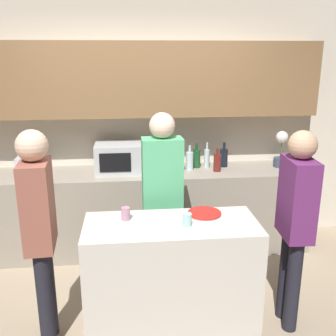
# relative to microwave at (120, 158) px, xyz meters

# --- Properties ---
(ground_plane) EXTENTS (14.00, 14.00, 0.00)m
(ground_plane) POSITION_rel_microwave_xyz_m (0.20, -1.42, -1.04)
(ground_plane) COLOR gray
(back_wall) EXTENTS (6.40, 0.40, 2.70)m
(back_wall) POSITION_rel_microwave_xyz_m (0.20, 0.24, 0.50)
(back_wall) COLOR beige
(back_wall) RESTS_ON ground_plane
(back_counter) EXTENTS (3.60, 0.62, 0.89)m
(back_counter) POSITION_rel_microwave_xyz_m (0.20, -0.03, -0.59)
(back_counter) COLOR gray
(back_counter) RESTS_ON ground_plane
(kitchen_island) EXTENTS (1.29, 0.55, 0.89)m
(kitchen_island) POSITION_rel_microwave_xyz_m (0.39, -1.36, -0.59)
(kitchen_island) COLOR beige
(kitchen_island) RESTS_ON ground_plane
(microwave) EXTENTS (0.52, 0.39, 0.30)m
(microwave) POSITION_rel_microwave_xyz_m (0.00, 0.00, 0.00)
(microwave) COLOR #B7BABC
(microwave) RESTS_ON back_counter
(toaster) EXTENTS (0.26, 0.16, 0.18)m
(toaster) POSITION_rel_microwave_xyz_m (-0.92, 0.00, -0.06)
(toaster) COLOR silver
(toaster) RESTS_ON back_counter
(potted_plant) EXTENTS (0.14, 0.14, 0.40)m
(potted_plant) POSITION_rel_microwave_xyz_m (1.73, 0.00, 0.05)
(potted_plant) COLOR #333D4C
(potted_plant) RESTS_ON back_counter
(bottle_0) EXTENTS (0.07, 0.07, 0.27)m
(bottle_0) POSITION_rel_microwave_xyz_m (0.53, -0.04, -0.05)
(bottle_0) COLOR black
(bottle_0) RESTS_ON back_counter
(bottle_1) EXTENTS (0.06, 0.06, 0.27)m
(bottle_1) POSITION_rel_microwave_xyz_m (0.63, -0.06, -0.05)
(bottle_1) COLOR silver
(bottle_1) RESTS_ON back_counter
(bottle_2) EXTENTS (0.08, 0.08, 0.27)m
(bottle_2) POSITION_rel_microwave_xyz_m (0.73, -0.01, -0.05)
(bottle_2) COLOR silver
(bottle_2) RESTS_ON back_counter
(bottle_3) EXTENTS (0.08, 0.08, 0.27)m
(bottle_3) POSITION_rel_microwave_xyz_m (0.82, 0.07, -0.05)
(bottle_3) COLOR #194723
(bottle_3) RESTS_ON back_counter
(bottle_4) EXTENTS (0.06, 0.06, 0.28)m
(bottle_4) POSITION_rel_microwave_xyz_m (0.93, 0.06, -0.04)
(bottle_4) COLOR silver
(bottle_4) RESTS_ON back_counter
(bottle_5) EXTENTS (0.08, 0.08, 0.25)m
(bottle_5) POSITION_rel_microwave_xyz_m (1.01, -0.10, -0.05)
(bottle_5) COLOR maroon
(bottle_5) RESTS_ON back_counter
(bottle_6) EXTENTS (0.09, 0.09, 0.27)m
(bottle_6) POSITION_rel_microwave_xyz_m (1.12, 0.07, -0.05)
(bottle_6) COLOR black
(bottle_6) RESTS_ON back_counter
(plate_on_island) EXTENTS (0.26, 0.26, 0.01)m
(plate_on_island) POSITION_rel_microwave_xyz_m (0.66, -1.22, -0.14)
(plate_on_island) COLOR red
(plate_on_island) RESTS_ON kitchen_island
(cup_0) EXTENTS (0.07, 0.07, 0.10)m
(cup_0) POSITION_rel_microwave_xyz_m (0.05, -1.26, -0.10)
(cup_0) COLOR #B17D98
(cup_0) RESTS_ON kitchen_island
(cup_1) EXTENTS (0.07, 0.07, 0.09)m
(cup_1) POSITION_rel_microwave_xyz_m (0.49, -1.41, -0.10)
(cup_1) COLOR #9FD1D0
(cup_1) RESTS_ON kitchen_island
(person_left) EXTENTS (0.21, 0.35, 1.61)m
(person_left) POSITION_rel_microwave_xyz_m (-0.54, -1.43, -0.08)
(person_left) COLOR black
(person_left) RESTS_ON ground_plane
(person_center) EXTENTS (0.21, 0.35, 1.57)m
(person_center) POSITION_rel_microwave_xyz_m (1.31, -1.41, -0.11)
(person_center) COLOR black
(person_center) RESTS_ON ground_plane
(person_right) EXTENTS (0.35, 0.21, 1.62)m
(person_right) POSITION_rel_microwave_xyz_m (0.37, -0.82, -0.07)
(person_right) COLOR black
(person_right) RESTS_ON ground_plane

